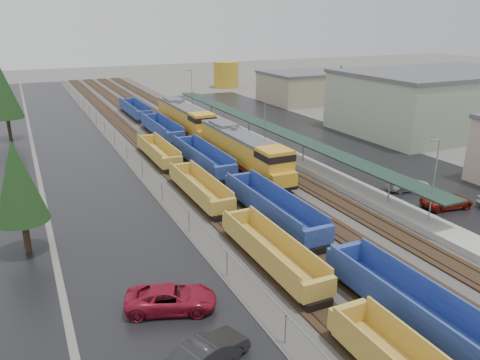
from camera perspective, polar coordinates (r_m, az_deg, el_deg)
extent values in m
cube|color=#302D2B|center=(71.85, -7.53, 5.07)|extent=(20.00, 160.00, 0.08)
cube|color=black|center=(70.30, -12.20, 4.58)|extent=(2.60, 160.00, 0.15)
cube|color=#473326|center=(70.12, -12.78, 4.60)|extent=(0.08, 160.00, 0.07)
cube|color=#473326|center=(70.43, -11.63, 4.74)|extent=(0.08, 160.00, 0.07)
cube|color=black|center=(71.26, -9.07, 4.97)|extent=(2.60, 160.00, 0.15)
cube|color=#473326|center=(71.05, -9.63, 4.99)|extent=(0.08, 160.00, 0.07)
cube|color=#473326|center=(71.43, -8.52, 5.12)|extent=(0.08, 160.00, 0.07)
cube|color=black|center=(72.43, -6.03, 5.33)|extent=(2.60, 160.00, 0.15)
cube|color=#473326|center=(72.18, -6.57, 5.35)|extent=(0.08, 160.00, 0.07)
cube|color=#473326|center=(72.64, -5.49, 5.48)|extent=(0.08, 160.00, 0.07)
cube|color=black|center=(73.80, -3.09, 5.67)|extent=(2.60, 160.00, 0.15)
cube|color=#473326|center=(73.51, -3.61, 5.69)|extent=(0.08, 160.00, 0.07)
cube|color=#473326|center=(74.04, -2.57, 5.81)|extent=(0.08, 160.00, 0.07)
cube|color=black|center=(68.98, -19.47, 3.51)|extent=(10.00, 160.00, 0.02)
cube|color=black|center=(71.36, 9.77, 4.83)|extent=(16.00, 100.00, 0.02)
cube|color=#9E9B93|center=(66.41, 3.01, 4.32)|extent=(3.00, 80.00, 0.70)
cylinder|color=gray|center=(46.47, 17.73, -1.12)|extent=(0.16, 0.16, 2.40)
cylinder|color=gray|center=(57.71, 7.73, 3.50)|extent=(0.16, 0.16, 2.40)
cylinder|color=gray|center=(70.36, 1.10, 6.49)|extent=(0.16, 0.16, 2.40)
cylinder|color=gray|center=(83.80, -3.50, 8.50)|extent=(0.16, 0.16, 2.40)
cylinder|color=gray|center=(97.69, -6.84, 9.91)|extent=(0.16, 0.16, 2.40)
cube|color=#1A3026|center=(65.75, 3.05, 6.73)|extent=(2.60, 65.00, 0.15)
cylinder|color=gray|center=(42.54, 22.50, -0.54)|extent=(0.12, 0.12, 8.00)
cube|color=gray|center=(41.13, 22.71, 4.48)|extent=(1.00, 0.15, 0.12)
cylinder|color=gray|center=(65.58, 3.07, 7.41)|extent=(0.12, 0.12, 8.00)
cube|color=gray|center=(64.67, 2.73, 10.76)|extent=(1.00, 0.15, 0.12)
cylinder|color=gray|center=(92.69, -5.88, 10.77)|extent=(0.12, 0.12, 8.00)
cube|color=gray|center=(92.05, -6.26, 13.15)|extent=(1.00, 0.15, 0.12)
cylinder|color=gray|center=(27.18, 5.57, -17.67)|extent=(0.08, 0.08, 2.00)
cylinder|color=gray|center=(33.15, -1.58, -10.23)|extent=(0.08, 0.08, 2.00)
cylinder|color=gray|center=(39.84, -6.24, -5.08)|extent=(0.08, 0.08, 2.00)
cylinder|color=gray|center=(46.95, -9.48, -1.42)|extent=(0.08, 0.08, 2.00)
cylinder|color=gray|center=(54.30, -11.85, 1.27)|extent=(0.08, 0.08, 2.00)
cylinder|color=gray|center=(61.81, -13.65, 3.31)|extent=(0.08, 0.08, 2.00)
cylinder|color=gray|center=(69.43, -15.06, 4.90)|extent=(0.08, 0.08, 2.00)
cylinder|color=gray|center=(77.13, -16.19, 6.17)|extent=(0.08, 0.08, 2.00)
cylinder|color=gray|center=(84.89, -17.13, 7.21)|extent=(0.08, 0.08, 2.00)
cylinder|color=gray|center=(92.68, -17.91, 8.07)|extent=(0.08, 0.08, 2.00)
cylinder|color=gray|center=(100.51, -18.57, 8.80)|extent=(0.08, 0.08, 2.00)
cylinder|color=gray|center=(108.36, -19.13, 9.42)|extent=(0.08, 0.08, 2.00)
cylinder|color=gray|center=(116.24, -19.63, 9.96)|extent=(0.08, 0.08, 2.00)
cylinder|color=gray|center=(124.13, -20.06, 10.43)|extent=(0.08, 0.08, 2.00)
cylinder|color=gray|center=(132.03, -20.44, 10.84)|extent=(0.08, 0.08, 2.00)
cylinder|color=gray|center=(139.94, -20.78, 11.21)|extent=(0.08, 0.08, 2.00)
cube|color=gray|center=(69.21, -15.13, 5.70)|extent=(0.05, 160.00, 0.05)
cube|color=#9DAD92|center=(82.81, 22.95, 8.74)|extent=(30.00, 20.00, 9.00)
cube|color=#59595B|center=(82.22, 23.38, 11.99)|extent=(30.60, 20.40, 0.50)
cube|color=gray|center=(104.59, 8.20, 11.06)|extent=(18.00, 14.00, 6.00)
cube|color=#59595B|center=(104.20, 8.29, 12.83)|extent=(18.36, 14.28, 0.50)
ellipsoid|color=#43523F|center=(225.61, -9.81, 14.42)|extent=(196.00, 140.00, 25.20)
ellipsoid|color=#43523F|center=(262.25, 4.95, 15.23)|extent=(168.00, 120.00, 21.60)
cylinder|color=#332316|center=(39.83, -24.59, -6.26)|extent=(0.50, 0.50, 2.70)
cone|color=#183113|center=(38.26, -25.50, -0.14)|extent=(3.96, 3.96, 6.30)
cylinder|color=#332316|center=(78.12, -26.30, 5.59)|extent=(0.50, 0.50, 3.30)
cone|color=#183113|center=(77.21, -26.90, 9.55)|extent=(4.84, 4.84, 7.70)
cylinder|color=#332316|center=(82.54, 11.85, 7.68)|extent=(0.50, 0.50, 3.00)
cone|color=#183113|center=(81.74, 12.09, 11.12)|extent=(4.40, 4.40, 7.00)
cube|color=black|center=(56.10, 0.13, 2.12)|extent=(3.10, 20.64, 0.41)
cube|color=#C4841C|center=(56.51, -0.31, 4.10)|extent=(2.89, 16.51, 3.10)
cube|color=#C4841C|center=(48.69, 4.20, 1.82)|extent=(3.10, 3.30, 3.51)
cube|color=black|center=(48.40, 4.23, 2.99)|extent=(3.15, 3.35, 0.72)
cube|color=#C4841C|center=(47.49, 5.27, 0.03)|extent=(2.89, 1.03, 1.44)
cube|color=#59595B|center=(56.11, -0.32, 5.73)|extent=(2.94, 16.51, 0.36)
cube|color=maroon|center=(56.27, -1.67, 2.71)|extent=(0.04, 16.51, 0.36)
cube|color=maroon|center=(57.45, 1.01, 3.06)|extent=(0.04, 16.51, 0.36)
cube|color=black|center=(56.22, 0.13, 1.72)|extent=(2.27, 6.19, 0.62)
cube|color=black|center=(50.09, 3.68, -0.40)|extent=(2.48, 4.13, 0.52)
cube|color=black|center=(62.53, -2.71, 3.59)|extent=(2.48, 4.13, 0.52)
cylinder|color=#59595B|center=(56.95, -0.76, 6.25)|extent=(0.72, 0.72, 0.52)
cube|color=#59595B|center=(59.73, -2.00, 6.79)|extent=(2.48, 4.13, 0.52)
cube|color=black|center=(74.99, -6.80, 6.34)|extent=(3.10, 20.64, 0.41)
cube|color=#C4841C|center=(75.59, -7.11, 7.79)|extent=(2.89, 16.51, 3.10)
cube|color=#C4841C|center=(67.15, -4.64, 6.63)|extent=(3.10, 3.30, 3.51)
cube|color=black|center=(66.94, -4.66, 7.49)|extent=(3.15, 3.35, 0.72)
cube|color=#C4841C|center=(65.69, -4.04, 5.44)|extent=(2.89, 1.03, 1.44)
cube|color=#59595B|center=(75.29, -7.16, 9.02)|extent=(2.94, 16.51, 0.36)
cube|color=maroon|center=(75.41, -8.13, 6.75)|extent=(0.04, 16.51, 0.36)
cube|color=maroon|center=(76.30, -6.02, 6.98)|extent=(0.04, 16.51, 0.36)
cube|color=black|center=(75.08, -6.79, 6.03)|extent=(2.27, 6.19, 0.62)
cube|color=black|center=(68.43, -4.84, 4.90)|extent=(2.48, 4.13, 0.52)
cube|color=black|center=(81.79, -8.44, 7.11)|extent=(2.48, 4.13, 0.52)
cylinder|color=#59595B|center=(76.20, -7.42, 9.36)|extent=(0.72, 0.72, 0.52)
cube|color=#59595B|center=(79.13, -8.13, 9.65)|extent=(2.48, 4.13, 0.52)
cube|color=#B39331|center=(28.00, 13.01, -15.73)|extent=(2.43, 0.47, 1.31)
cube|color=black|center=(28.13, 13.71, -17.94)|extent=(1.87, 2.05, 0.47)
cube|color=#B39331|center=(34.58, 3.84, -9.30)|extent=(2.43, 11.57, 0.23)
cube|color=#B39331|center=(33.69, 2.11, -8.46)|extent=(0.14, 11.57, 1.68)
cube|color=#B39331|center=(34.71, 5.57, -7.67)|extent=(0.14, 11.57, 1.68)
cube|color=#B39331|center=(29.90, 9.55, -13.02)|extent=(2.43, 0.47, 1.31)
cube|color=#B39331|center=(39.07, -0.39, -4.71)|extent=(2.43, 0.47, 1.31)
cube|color=black|center=(30.85, 8.75, -13.93)|extent=(1.87, 2.05, 0.47)
cube|color=black|center=(38.92, 0.02, -6.32)|extent=(1.87, 2.05, 0.47)
cube|color=#B39331|center=(46.92, -4.95, -1.48)|extent=(2.43, 11.57, 0.23)
cube|color=#B39331|center=(46.27, -6.33, -0.71)|extent=(0.14, 11.57, 1.68)
cube|color=#B39331|center=(47.02, -3.65, -0.31)|extent=(0.14, 11.57, 1.68)
cube|color=#B39331|center=(41.50, -2.07, -3.25)|extent=(2.43, 0.47, 1.31)
cube|color=#B39331|center=(52.05, -7.28, 1.29)|extent=(2.43, 0.47, 1.31)
cube|color=black|center=(42.42, -2.41, -4.11)|extent=(1.87, 2.05, 0.47)
cube|color=black|center=(51.75, -7.01, 0.11)|extent=(1.87, 2.05, 0.47)
cube|color=#B39331|center=(60.39, -9.91, 3.01)|extent=(2.43, 11.57, 0.23)
cube|color=#B39331|center=(59.89, -11.03, 3.64)|extent=(0.14, 11.57, 1.68)
cube|color=#B39331|center=(60.47, -8.89, 3.92)|extent=(0.14, 11.57, 1.68)
cube|color=#B39331|center=(54.69, -8.24, 2.12)|extent=(2.43, 0.47, 1.31)
cube|color=#B39331|center=(65.82, -11.37, 4.84)|extent=(2.43, 0.47, 1.31)
cube|color=black|center=(55.56, -8.39, 1.38)|extent=(1.87, 2.05, 0.47)
cube|color=black|center=(65.43, -11.17, 3.93)|extent=(1.87, 2.05, 0.47)
cube|color=navy|center=(29.82, 21.03, -15.61)|extent=(2.71, 13.76, 0.26)
cube|color=navy|center=(28.49, 19.36, -14.89)|extent=(0.16, 13.76, 1.88)
cube|color=navy|center=(30.18, 23.03, -13.32)|extent=(0.16, 13.76, 1.88)
cube|color=navy|center=(33.84, 12.58, -8.91)|extent=(2.71, 0.52, 1.46)
cube|color=black|center=(33.85, 13.21, -10.97)|extent=(2.09, 2.30, 0.52)
cube|color=navy|center=(41.90, 3.95, -3.94)|extent=(2.71, 13.76, 0.26)
cube|color=navy|center=(40.96, 2.38, -3.04)|extent=(0.16, 13.76, 1.88)
cube|color=navy|center=(42.15, 5.53, -2.46)|extent=(0.16, 13.76, 1.88)
cube|color=navy|center=(36.14, 9.47, -6.81)|extent=(2.71, 0.52, 1.46)
cube|color=navy|center=(47.52, -0.18, -0.12)|extent=(2.71, 0.52, 1.46)
cube|color=black|center=(37.14, 8.74, -7.82)|extent=(2.09, 2.30, 0.52)
cube|color=black|center=(47.25, 0.20, -1.58)|extent=(2.09, 2.30, 0.52)
cube|color=navy|center=(56.81, -4.60, 2.28)|extent=(2.71, 13.76, 0.26)
cube|color=navy|center=(56.13, -5.87, 3.03)|extent=(0.16, 13.76, 1.88)
cube|color=navy|center=(57.00, -3.40, 3.35)|extent=(0.16, 13.76, 1.88)
cube|color=navy|center=(50.32, -1.74, 0.98)|extent=(2.71, 0.52, 1.46)
cube|color=navy|center=(63.07, -6.93, 4.59)|extent=(2.71, 0.52, 1.46)
cube|color=black|center=(51.29, -2.06, 0.10)|extent=(2.09, 2.30, 0.52)
cube|color=black|center=(62.67, -6.67, 3.52)|extent=(2.09, 2.30, 0.52)
cube|color=navy|center=(72.85, -9.52, 5.84)|extent=(2.71, 13.76, 0.26)
cube|color=navy|center=(72.31, -10.56, 6.44)|extent=(0.16, 13.76, 1.88)
cube|color=navy|center=(73.00, -8.57, 6.67)|extent=(0.16, 13.76, 1.88)
cube|color=navy|center=(66.06, -7.83, 5.21)|extent=(2.71, 0.52, 1.46)
cube|color=navy|center=(79.40, -10.99, 7.38)|extent=(2.71, 0.52, 1.46)
cube|color=black|center=(66.99, -7.98, 4.48)|extent=(2.09, 2.30, 0.52)
cube|color=black|center=(78.92, -10.81, 6.54)|extent=(2.09, 2.30, 0.52)
cube|color=navy|center=(89.40, -12.67, 8.07)|extent=(2.71, 13.76, 0.26)
cube|color=navy|center=(88.97, -13.54, 8.57)|extent=(0.16, 13.76, 1.88)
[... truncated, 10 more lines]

